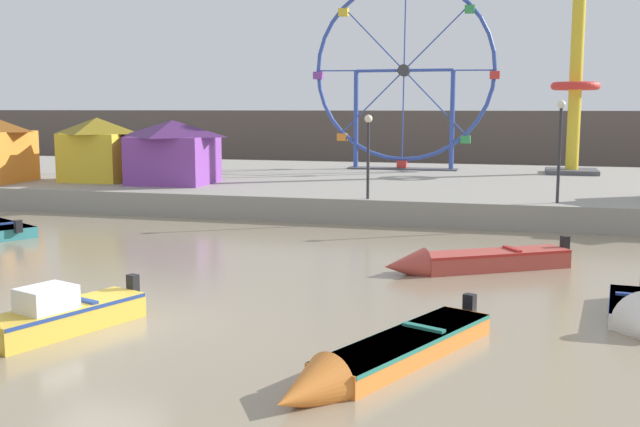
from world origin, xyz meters
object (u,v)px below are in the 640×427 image
carnival_booth_yellow_awning (98,148)px  promenade_lamp_near (560,136)px  motorboat_mustard_yellow (40,321)px  carnival_booth_purple_stall (173,151)px  drop_tower_yellow_tower (576,77)px  promenade_lamp_far (368,143)px  ferris_wheel_blue_frame (404,74)px  motorboat_orange_hull (376,360)px  motorboat_faded_red (470,261)px

carnival_booth_yellow_awning → promenade_lamp_near: size_ratio=0.88×
motorboat_mustard_yellow → carnival_booth_purple_stall: carnival_booth_purple_stall is taller
drop_tower_yellow_tower → promenade_lamp_far: bearing=-120.6°
motorboat_mustard_yellow → ferris_wheel_blue_frame: ferris_wheel_blue_frame is taller
motorboat_mustard_yellow → drop_tower_yellow_tower: size_ratio=0.35×
motorboat_orange_hull → motorboat_mustard_yellow: (-7.04, 0.17, 0.13)m
ferris_wheel_blue_frame → promenade_lamp_far: bearing=-86.3°
motorboat_orange_hull → drop_tower_yellow_tower: size_ratio=0.45×
motorboat_faded_red → promenade_lamp_near: bearing=-138.5°
motorboat_faded_red → ferris_wheel_blue_frame: bearing=-107.6°
carnival_booth_yellow_awning → promenade_lamp_near: promenade_lamp_near is taller
drop_tower_yellow_tower → carnival_booth_yellow_awning: bearing=-155.1°
motorboat_mustard_yellow → motorboat_faded_red: size_ratio=0.86×
drop_tower_yellow_tower → promenade_lamp_near: drop_tower_yellow_tower is taller
motorboat_mustard_yellow → motorboat_faded_red: motorboat_mustard_yellow is taller
motorboat_orange_hull → promenade_lamp_far: (-3.67, 17.09, 3.04)m
motorboat_mustard_yellow → promenade_lamp_near: 20.83m
motorboat_faded_red → carnival_booth_purple_stall: carnival_booth_purple_stall is taller
motorboat_orange_hull → carnival_booth_purple_stall: carnival_booth_purple_stall is taller
motorboat_mustard_yellow → drop_tower_yellow_tower: drop_tower_yellow_tower is taller
ferris_wheel_blue_frame → carnival_booth_purple_stall: ferris_wheel_blue_frame is taller
ferris_wheel_blue_frame → carnival_booth_yellow_awning: ferris_wheel_blue_frame is taller
motorboat_orange_hull → promenade_lamp_far: size_ratio=1.76×
carnival_booth_purple_stall → motorboat_faded_red: bearing=-39.2°
drop_tower_yellow_tower → motorboat_mustard_yellow: bearing=-110.9°
motorboat_orange_hull → promenade_lamp_near: 18.41m
promenade_lamp_near → carnival_booth_purple_stall: bearing=170.5°
drop_tower_yellow_tower → promenade_lamp_far: 17.23m
promenade_lamp_near → promenade_lamp_far: (-7.38, -0.63, -0.32)m
motorboat_orange_hull → carnival_booth_purple_stall: (-14.02, 20.68, 2.38)m
ferris_wheel_blue_frame → drop_tower_yellow_tower: (9.61, -0.43, -0.30)m
motorboat_mustard_yellow → promenade_lamp_near: promenade_lamp_near is taller
promenade_lamp_far → drop_tower_yellow_tower: bearing=59.4°
motorboat_orange_hull → motorboat_mustard_yellow: motorboat_mustard_yellow is taller
carnival_booth_purple_stall → promenade_lamp_far: (10.36, -3.59, 0.66)m
promenade_lamp_near → drop_tower_yellow_tower: bearing=84.8°
motorboat_faded_red → drop_tower_yellow_tower: bearing=-131.2°
drop_tower_yellow_tower → carnival_booth_purple_stall: size_ratio=3.19×
carnival_booth_purple_stall → promenade_lamp_near: promenade_lamp_near is taller
motorboat_mustard_yellow → motorboat_faded_red: 11.98m
motorboat_orange_hull → carnival_booth_yellow_awning: (-18.25, 20.88, 2.44)m
promenade_lamp_near → ferris_wheel_blue_frame: bearing=120.1°
motorboat_orange_hull → promenade_lamp_far: 17.74m
promenade_lamp_far → carnival_booth_yellow_awning: bearing=165.4°
motorboat_orange_hull → promenade_lamp_far: bearing=-144.1°
ferris_wheel_blue_frame → motorboat_orange_hull: bearing=-81.8°
carnival_booth_yellow_awning → carnival_booth_purple_stall: (4.23, -0.19, -0.05)m
motorboat_faded_red → promenade_lamp_far: size_ratio=1.58×
ferris_wheel_blue_frame → carnival_booth_purple_stall: (-9.39, -11.42, -4.01)m
ferris_wheel_blue_frame → drop_tower_yellow_tower: size_ratio=0.84×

